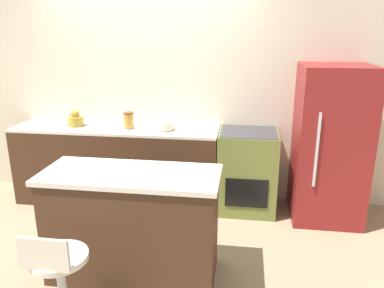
{
  "coord_description": "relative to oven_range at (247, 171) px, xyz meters",
  "views": [
    {
      "loc": [
        1.11,
        -3.68,
        1.98
      ],
      "look_at": [
        0.63,
        -0.36,
        0.96
      ],
      "focal_mm": 35.0,
      "sensor_mm": 36.0,
      "label": 1
    }
  ],
  "objects": [
    {
      "name": "wall_back",
      "position": [
        -1.16,
        0.32,
        0.84
      ],
      "size": [
        8.0,
        0.06,
        2.6
      ],
      "color": "beige",
      "rests_on": "ground_plane"
    },
    {
      "name": "kitchen_island",
      "position": [
        -0.92,
        -1.35,
        -0.0
      ],
      "size": [
        1.41,
        0.59,
        0.91
      ],
      "color": "#422819",
      "rests_on": "ground_plane"
    },
    {
      "name": "canister_jar",
      "position": [
        -1.34,
        -0.03,
        0.55
      ],
      "size": [
        0.12,
        0.12,
        0.18
      ],
      "color": "#B77F33",
      "rests_on": "back_counter"
    },
    {
      "name": "mixing_bowl",
      "position": [
        -0.93,
        -0.03,
        0.5
      ],
      "size": [
        0.21,
        0.21,
        0.07
      ],
      "color": "beige",
      "rests_on": "back_counter"
    },
    {
      "name": "ground_plane",
      "position": [
        -1.16,
        -0.31,
        -0.46
      ],
      "size": [
        14.0,
        14.0,
        0.0
      ],
      "primitive_type": "plane",
      "color": "#998466"
    },
    {
      "name": "back_counter",
      "position": [
        -1.52,
        0.0,
        -0.0
      ],
      "size": [
        2.37,
        0.59,
        0.92
      ],
      "color": "#422819",
      "rests_on": "ground_plane"
    },
    {
      "name": "refrigerator",
      "position": [
        0.85,
        -0.06,
        0.37
      ],
      "size": [
        0.71,
        0.73,
        1.65
      ],
      "color": "maroon",
      "rests_on": "ground_plane"
    },
    {
      "name": "kettle",
      "position": [
        -1.98,
        -0.03,
        0.53
      ],
      "size": [
        0.18,
        0.18,
        0.19
      ],
      "color": "#B29333",
      "rests_on": "back_counter"
    },
    {
      "name": "stool_chair",
      "position": [
        -1.24,
        -2.01,
        -0.07
      ],
      "size": [
        0.39,
        0.39,
        0.77
      ],
      "color": "#B7B7BC",
      "rests_on": "ground_plane"
    },
    {
      "name": "oven_range",
      "position": [
        0.0,
        0.0,
        0.0
      ],
      "size": [
        0.64,
        0.6,
        0.92
      ],
      "color": "olive",
      "rests_on": "ground_plane"
    }
  ]
}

